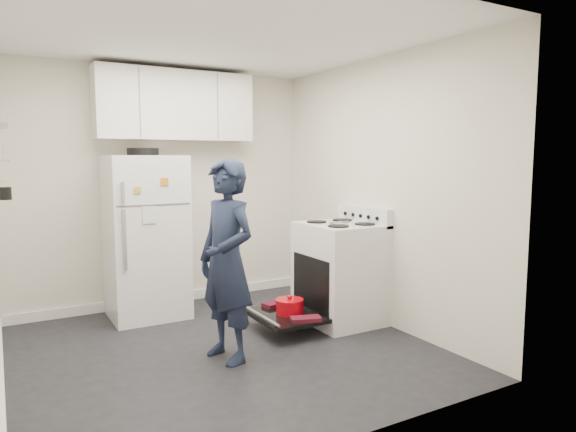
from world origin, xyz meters
TOP-DOWN VIEW (x-y plane):
  - room at (-0.03, 0.03)m, footprint 3.21×3.21m
  - electric_range at (1.26, 0.15)m, footprint 0.66×0.76m
  - open_oven_door at (0.69, 0.14)m, footprint 0.55×0.73m
  - refrigerator at (-0.29, 1.25)m, footprint 0.72×0.74m
  - upper_cabinets at (0.10, 1.43)m, footprint 1.60×0.33m
  - person at (-0.03, -0.19)m, footprint 0.50×0.64m

SIDE VIEW (x-z plane):
  - open_oven_door at x=0.69m, z-range 0.07..0.28m
  - electric_range at x=1.26m, z-range -0.08..1.02m
  - person at x=-0.03m, z-range 0.00..1.56m
  - refrigerator at x=-0.29m, z-range -0.03..1.63m
  - room at x=-0.03m, z-range -0.05..2.46m
  - upper_cabinets at x=0.10m, z-range 1.75..2.45m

